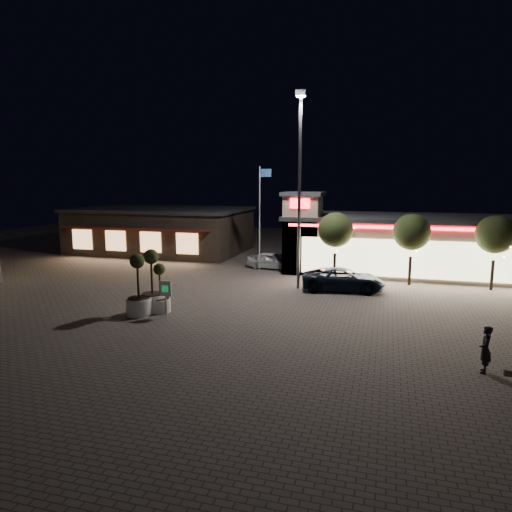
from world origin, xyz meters
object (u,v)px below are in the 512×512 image
(pickup_truck, at_px, (343,279))
(pedestrian, at_px, (485,349))
(white_sedan, at_px, (272,261))
(planter_left, at_px, (152,292))
(valet_sign, at_px, (165,292))
(planter_mid, at_px, (139,296))

(pickup_truck, height_order, pedestrian, pedestrian)
(white_sedan, distance_m, pedestrian, 21.14)
(planter_left, distance_m, valet_sign, 1.38)
(white_sedan, bearing_deg, valet_sign, -179.35)
(pedestrian, height_order, valet_sign, valet_sign)
(planter_left, height_order, planter_mid, planter_left)
(valet_sign, bearing_deg, white_sedan, 81.62)
(planter_left, bearing_deg, valet_sign, -31.97)
(white_sedan, bearing_deg, planter_mid, 175.00)
(valet_sign, bearing_deg, planter_mid, -175.05)
(planter_left, bearing_deg, planter_mid, -111.28)
(pickup_truck, xyz_separation_m, pedestrian, (6.16, -11.37, 0.15))
(pedestrian, relative_size, planter_left, 0.52)
(pickup_truck, xyz_separation_m, planter_left, (-9.38, -7.53, 0.32))
(pedestrian, bearing_deg, planter_mid, -91.40)
(white_sedan, xyz_separation_m, pedestrian, (12.32, -17.17, 0.21))
(pickup_truck, height_order, planter_mid, planter_mid)
(planter_mid, distance_m, valet_sign, 1.51)
(pedestrian, relative_size, valet_sign, 0.94)
(pickup_truck, xyz_separation_m, valet_sign, (-8.23, -8.25, 0.59))
(white_sedan, height_order, pedestrian, pedestrian)
(valet_sign, bearing_deg, pickup_truck, 45.07)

